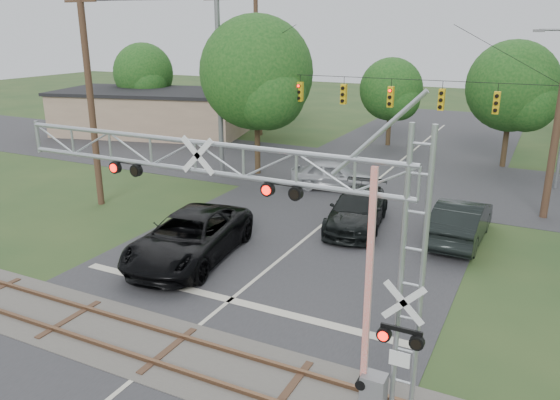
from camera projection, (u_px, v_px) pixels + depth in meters
The scene contains 13 objects.
ground at pixel (121, 390), 14.42m from camera, with size 160.00×160.00×0.00m, color #263F1D.
road_main at pixel (286, 255), 22.93m from camera, with size 14.00×90.00×0.02m, color #2D2D30.
road_cross at pixel (382, 176), 34.86m from camera, with size 90.00×12.00×0.02m, color #2D2D30.
railroad_track at pixel (168, 351), 16.11m from camera, with size 90.00×3.20×0.17m.
crossing_gantry at pixel (271, 230), 12.87m from camera, with size 11.49×0.94×7.37m.
traffic_signal_span at pixel (383, 93), 29.33m from camera, with size 19.34×0.36×11.50m.
pickup_black at pixel (190, 237), 22.24m from camera, with size 3.21×6.97×1.94m, color black.
car_dark at pixel (357, 210), 25.88m from camera, with size 2.41×5.94×1.72m, color black.
sedan_silver at pixel (334, 175), 31.91m from camera, with size 2.00×4.98×1.70m, color #989B9F.
suv_dark at pixel (461, 221), 24.20m from camera, with size 1.98×5.68×1.87m, color black.
commercial_building at pixel (153, 112), 48.37m from camera, with size 17.99×12.23×3.82m.
utility_poles at pixel (418, 84), 30.85m from camera, with size 25.88×27.57×12.61m.
treeline at pixel (376, 76), 40.32m from camera, with size 54.19×29.27×9.95m.
Camera 1 is at (9.22, -9.03, 9.18)m, focal length 35.00 mm.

